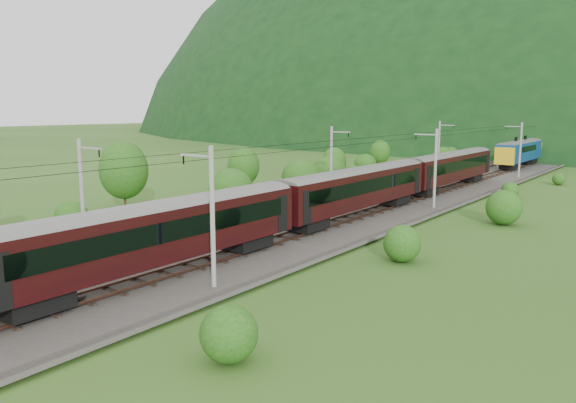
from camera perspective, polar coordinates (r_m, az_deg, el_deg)
The scene contains 14 objects.
ground at distance 37.06m, azimuth -14.47°, elevation -7.02°, with size 600.00×600.00×0.00m, color #264C17.
railbed at distance 43.74m, azimuth -4.24°, elevation -4.02°, with size 14.00×220.00×0.30m, color #38332D.
track_left at distance 45.26m, azimuth -6.54°, elevation -3.31°, with size 2.40×220.00×0.27m.
track_right at distance 42.19m, azimuth -1.77°, elevation -4.19°, with size 2.40×220.00×0.27m.
catenary_left at distance 64.18m, azimuth 4.47°, elevation 4.22°, with size 2.54×192.28×8.00m.
catenary_right at distance 58.62m, azimuth 14.67°, elevation 3.45°, with size 2.54×192.28×8.00m.
overhead_wires at distance 42.66m, azimuth -4.35°, elevation 5.10°, with size 4.83×198.00×0.03m.
mountain_ridge at distance 354.60m, azimuth 12.08°, elevation 7.57°, with size 336.00×280.00×132.00m, color black.
train at distance 42.20m, azimuth -1.09°, elevation 0.32°, with size 3.07×146.99×5.34m.
hazard_post_near at distance 78.47m, azimuth 15.03°, elevation 2.39°, with size 0.17×0.17×1.63m, color red.
hazard_post_far at distance 53.48m, azimuth 5.50°, elevation -0.57°, with size 0.16×0.16×1.50m, color red.
signal at distance 55.95m, azimuth 0.99°, elevation 0.47°, with size 0.24×0.24×2.19m.
vegetation_left at distance 57.23m, azimuth -10.88°, elevation 1.37°, with size 14.28×146.34×7.08m.
vegetation_right at distance 23.69m, azimuth -10.91°, elevation -12.82°, with size 7.65×105.59×3.21m.
Camera 1 is at (27.90, -22.11, 10.31)m, focal length 35.00 mm.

